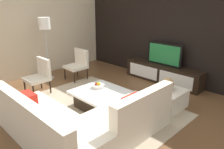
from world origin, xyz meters
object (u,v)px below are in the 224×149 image
object	(u,v)px
coffee_table	(100,99)
accent_chair_far	(78,63)
television	(164,54)
floor_lamp	(45,27)
fruit_bowl	(98,86)
sectional_couch	(80,123)
accent_chair_near	(40,74)
decorative_ball	(168,84)
ottoman	(166,98)
media_console	(163,73)

from	to	relation	value
coffee_table	accent_chair_far	bearing A→B (deg)	156.57
television	floor_lamp	size ratio (longest dim) A/B	0.59
floor_lamp	accent_chair_far	world-z (taller)	floor_lamp
television	fruit_bowl	bearing A→B (deg)	-97.32
television	sectional_couch	world-z (taller)	television
sectional_couch	accent_chair_near	size ratio (longest dim) A/B	2.62
accent_chair_near	accent_chair_far	bearing A→B (deg)	92.71
sectional_couch	decorative_ball	bearing A→B (deg)	78.47
television	accent_chair_far	distance (m)	2.46
accent_chair_far	decorative_ball	size ratio (longest dim) A/B	3.28
coffee_table	accent_chair_near	xyz separation A→B (m)	(-1.67, -0.50, 0.29)
floor_lamp	television	bearing A→B (deg)	39.65
television	fruit_bowl	distance (m)	2.25
sectional_couch	television	bearing A→B (deg)	98.50
television	accent_chair_near	bearing A→B (deg)	-122.30
floor_lamp	accent_chair_far	distance (m)	1.35
sectional_couch	accent_chair_near	distance (m)	2.32
ottoman	decorative_ball	bearing A→B (deg)	0.00
floor_lamp	accent_chair_far	xyz separation A→B (m)	(0.64, 0.61, -1.01)
coffee_table	fruit_bowl	bearing A→B (deg)	151.11
media_console	ottoman	distance (m)	1.55
decorative_ball	accent_chair_far	bearing A→B (deg)	-175.08
television	decorative_ball	xyz separation A→B (m)	(0.90, -1.27, -0.28)
media_console	floor_lamp	size ratio (longest dim) A/B	1.28
coffee_table	accent_chair_far	xyz separation A→B (m)	(-1.82, 0.79, 0.29)
sectional_couch	ottoman	size ratio (longest dim) A/B	3.26
sectional_couch	floor_lamp	xyz separation A→B (m)	(-3.05, 1.16, 1.21)
television	accent_chair_near	xyz separation A→B (m)	(-1.77, -2.80, -0.32)
fruit_bowl	coffee_table	bearing A→B (deg)	-28.89
accent_chair_near	ottoman	world-z (taller)	accent_chair_near
media_console	television	distance (m)	0.56
sectional_couch	decorative_ball	size ratio (longest dim) A/B	8.61
media_console	accent_chair_far	world-z (taller)	accent_chair_far
coffee_table	television	bearing A→B (deg)	87.51
accent_chair_near	accent_chair_far	world-z (taller)	same
media_console	sectional_couch	size ratio (longest dim) A/B	1.00
media_console	accent_chair_far	size ratio (longest dim) A/B	2.61
television	sectional_couch	xyz separation A→B (m)	(0.49, -3.28, -0.52)
accent_chair_near	decorative_ball	xyz separation A→B (m)	(2.67, 1.53, 0.04)
sectional_couch	accent_chair_far	size ratio (longest dim) A/B	2.62
floor_lamp	ottoman	xyz separation A→B (m)	(3.46, 0.86, -1.30)
media_console	accent_chair_near	world-z (taller)	accent_chair_near
coffee_table	sectional_couch	bearing A→B (deg)	-59.08
accent_chair_far	decorative_ball	distance (m)	2.83
television	accent_chair_far	world-z (taller)	television
sectional_couch	accent_chair_far	bearing A→B (deg)	143.63
coffee_table	floor_lamp	size ratio (longest dim) A/B	0.60
accent_chair_far	decorative_ball	bearing A→B (deg)	4.38
television	fruit_bowl	world-z (taller)	television
ottoman	television	bearing A→B (deg)	125.48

